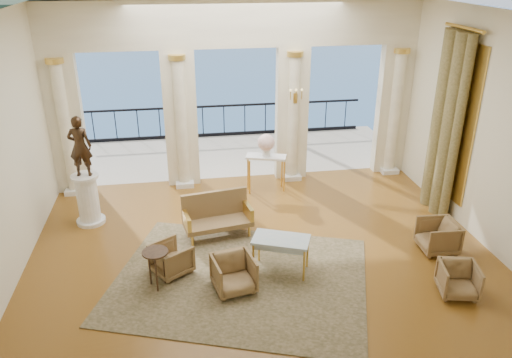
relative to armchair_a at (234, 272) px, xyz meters
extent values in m
plane|color=#4B2C11|center=(0.68, 0.89, -0.35)|extent=(9.00, 9.00, 0.00)
plane|color=#EFE8C8|center=(0.68, -3.11, 1.90)|extent=(9.00, 0.00, 9.00)
plane|color=#EFE8C8|center=(5.18, 0.89, 1.90)|extent=(0.00, 8.00, 8.00)
plane|color=white|center=(0.68, 0.89, 4.15)|extent=(9.00, 9.00, 0.00)
cube|color=beige|center=(0.68, 4.74, 3.60)|extent=(9.00, 0.30, 1.10)
cube|color=beige|center=(-3.42, 4.74, 1.35)|extent=(0.80, 0.30, 3.40)
cylinder|color=beige|center=(-3.42, 4.56, 1.25)|extent=(0.28, 0.28, 3.20)
cylinder|color=gold|center=(-3.42, 4.56, 2.90)|extent=(0.40, 0.40, 0.12)
cube|color=silver|center=(-3.42, 4.56, -0.29)|extent=(0.45, 0.45, 0.12)
cube|color=beige|center=(-0.72, 4.74, 1.35)|extent=(0.80, 0.30, 3.40)
cylinder|color=beige|center=(-0.72, 4.56, 1.25)|extent=(0.28, 0.28, 3.20)
cylinder|color=gold|center=(-0.72, 4.56, 2.90)|extent=(0.40, 0.40, 0.12)
cube|color=silver|center=(-0.72, 4.56, -0.29)|extent=(0.45, 0.45, 0.12)
cube|color=beige|center=(2.08, 4.74, 1.35)|extent=(0.80, 0.30, 3.40)
cylinder|color=beige|center=(2.08, 4.56, 1.25)|extent=(0.28, 0.28, 3.20)
cylinder|color=gold|center=(2.08, 4.56, 2.90)|extent=(0.40, 0.40, 0.12)
cube|color=silver|center=(2.08, 4.56, -0.29)|extent=(0.45, 0.45, 0.12)
cube|color=beige|center=(4.78, 4.74, 1.35)|extent=(0.80, 0.30, 3.40)
cylinder|color=beige|center=(4.78, 4.56, 1.25)|extent=(0.28, 0.28, 3.20)
cylinder|color=gold|center=(4.78, 4.56, 2.90)|extent=(0.40, 0.40, 0.12)
cube|color=silver|center=(4.78, 4.56, -0.29)|extent=(0.45, 0.45, 0.12)
cube|color=#B7AC96|center=(0.68, 6.69, -0.40)|extent=(10.00, 3.60, 0.10)
cube|color=black|center=(0.68, 8.29, 0.65)|extent=(9.00, 0.06, 0.06)
cube|color=black|center=(0.68, 8.29, -0.30)|extent=(9.00, 0.06, 0.10)
cylinder|color=black|center=(0.68, 8.29, 0.15)|extent=(0.03, 0.03, 1.00)
cylinder|color=black|center=(-3.42, 8.29, 0.15)|extent=(0.03, 0.03, 1.00)
cylinder|color=black|center=(4.78, 8.29, 0.15)|extent=(0.03, 0.03, 1.00)
cylinder|color=#4C3823|center=(2.68, 7.49, 1.75)|extent=(0.20, 0.20, 4.20)
plane|color=#2C6796|center=(0.68, 60.89, -6.35)|extent=(160.00, 160.00, 0.00)
cylinder|color=brown|center=(4.98, 1.94, 1.65)|extent=(0.26, 0.26, 4.00)
cylinder|color=brown|center=(4.94, 2.39, 1.65)|extent=(0.32, 0.32, 4.00)
cylinder|color=brown|center=(4.98, 2.84, 1.65)|extent=(0.26, 0.26, 4.00)
cylinder|color=gold|center=(5.03, 2.39, 3.70)|extent=(0.08, 1.40, 0.08)
cube|color=gold|center=(5.15, 2.39, 1.75)|extent=(0.04, 1.60, 3.40)
cube|color=gold|center=(2.08, 4.42, 1.85)|extent=(0.10, 0.04, 0.25)
cylinder|color=gold|center=(1.94, 4.34, 1.95)|extent=(0.02, 0.02, 0.22)
cylinder|color=gold|center=(2.08, 4.34, 1.95)|extent=(0.02, 0.02, 0.22)
cylinder|color=gold|center=(2.22, 4.34, 1.95)|extent=(0.02, 0.02, 0.22)
cube|color=#31341A|center=(0.15, 0.27, -0.34)|extent=(5.37, 4.76, 0.02)
imported|color=#4B3E1E|center=(0.00, 0.00, 0.00)|extent=(0.80, 0.77, 0.71)
imported|color=#4B3E1E|center=(3.79, -0.75, -0.03)|extent=(0.74, 0.71, 0.64)
imported|color=#4B3E1E|center=(4.12, 0.62, 0.00)|extent=(0.68, 0.72, 0.71)
imported|color=#4B3E1E|center=(-1.06, 0.70, -0.03)|extent=(0.84, 0.85, 0.65)
cube|color=#4B3E1E|center=(-0.10, 1.85, -0.04)|extent=(1.48, 0.80, 0.10)
cube|color=#4B3E1E|center=(-0.15, 2.12, 0.29)|extent=(1.39, 0.32, 0.57)
cube|color=gold|center=(-0.75, 1.74, 0.14)|extent=(0.18, 0.58, 0.27)
cube|color=gold|center=(0.54, 1.97, 0.14)|extent=(0.18, 0.58, 0.27)
cylinder|color=gold|center=(-0.66, 1.53, -0.22)|extent=(0.05, 0.05, 0.26)
cylinder|color=gold|center=(0.53, 1.73, -0.22)|extent=(0.05, 0.05, 0.26)
cylinder|color=gold|center=(-0.73, 1.98, -0.22)|extent=(0.05, 0.05, 0.26)
cylinder|color=gold|center=(0.45, 2.18, -0.22)|extent=(0.05, 0.05, 0.26)
cube|color=#A2BED1|center=(0.92, 0.42, 0.32)|extent=(1.15, 0.90, 0.05)
cylinder|color=gold|center=(0.40, 0.38, -0.03)|extent=(0.04, 0.04, 0.65)
cylinder|color=gold|center=(1.26, 0.03, -0.03)|extent=(0.04, 0.04, 0.65)
cylinder|color=gold|center=(0.58, 0.81, -0.03)|extent=(0.04, 0.04, 0.65)
cylinder|color=gold|center=(1.44, 0.45, -0.03)|extent=(0.04, 0.04, 0.65)
cylinder|color=silver|center=(-2.82, 2.91, -0.31)|extent=(0.62, 0.62, 0.08)
cylinder|color=silver|center=(-2.82, 2.91, 0.21)|extent=(0.45, 0.45, 0.99)
cylinder|color=silver|center=(-2.82, 2.91, 0.75)|extent=(0.58, 0.58, 0.06)
imported|color=#302115|center=(-2.82, 2.91, 1.43)|extent=(0.50, 0.36, 1.30)
cube|color=silver|center=(1.28, 3.94, 0.54)|extent=(1.04, 0.65, 0.05)
cylinder|color=gold|center=(0.83, 3.94, 0.08)|extent=(0.05, 0.05, 0.87)
cylinder|color=gold|center=(1.65, 3.68, 0.08)|extent=(0.05, 0.05, 0.87)
cylinder|color=gold|center=(0.91, 4.20, 0.08)|extent=(0.05, 0.05, 0.87)
cylinder|color=gold|center=(1.73, 3.94, 0.08)|extent=(0.05, 0.05, 0.87)
cylinder|color=white|center=(1.28, 3.94, 0.70)|extent=(0.21, 0.21, 0.26)
sphere|color=pink|center=(1.28, 3.94, 0.91)|extent=(0.41, 0.41, 0.41)
cylinder|color=black|center=(-1.32, 0.28, 0.37)|extent=(0.45, 0.45, 0.03)
cylinder|color=black|center=(-1.20, 0.35, 0.00)|extent=(0.03, 0.03, 0.71)
cylinder|color=black|center=(-1.44, 0.35, 0.00)|extent=(0.03, 0.03, 0.71)
cylinder|color=black|center=(-1.33, 0.13, 0.00)|extent=(0.03, 0.03, 0.71)
camera|label=1|loc=(-0.78, -7.21, 5.00)|focal=35.00mm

